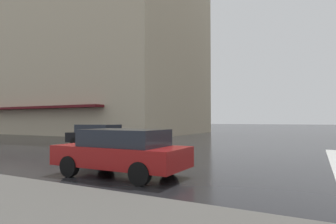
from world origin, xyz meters
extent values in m
cube|color=beige|center=(21.14, 29.51, 9.47)|extent=(17.28, 29.58, 18.93)
cube|color=#591419|center=(11.90, 29.51, 3.00)|extent=(1.20, 20.70, 0.24)
cube|color=black|center=(5.50, 13.52, 0.61)|extent=(1.75, 4.10, 0.60)
cube|color=#232833|center=(5.50, 13.67, 1.16)|extent=(1.54, 2.46, 0.50)
cylinder|color=black|center=(6.33, 12.27, 0.31)|extent=(0.20, 0.62, 0.62)
cylinder|color=black|center=(4.67, 12.27, 0.31)|extent=(0.20, 0.62, 0.62)
cylinder|color=black|center=(6.33, 14.77, 0.31)|extent=(0.20, 0.62, 0.62)
cylinder|color=black|center=(4.67, 14.77, 0.31)|extent=(0.20, 0.62, 0.62)
cube|color=maroon|center=(-1.00, 7.01, 0.61)|extent=(1.75, 4.10, 0.60)
cube|color=#232833|center=(-1.00, 6.86, 1.16)|extent=(1.54, 2.46, 0.50)
cylinder|color=black|center=(-1.82, 8.26, 0.31)|extent=(0.20, 0.62, 0.62)
cylinder|color=black|center=(-0.17, 8.26, 0.31)|extent=(0.20, 0.62, 0.62)
cylinder|color=black|center=(-1.82, 5.76, 0.31)|extent=(0.20, 0.62, 0.62)
cylinder|color=black|center=(-0.18, 5.76, 0.31)|extent=(0.20, 0.62, 0.62)
camera|label=1|loc=(-7.92, 1.74, 1.69)|focal=30.11mm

